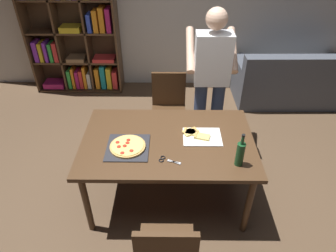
{
  "coord_description": "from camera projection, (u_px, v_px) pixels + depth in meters",
  "views": [
    {
      "loc": [
        0.02,
        -2.2,
        2.51
      ],
      "look_at": [
        0.0,
        0.15,
        0.8
      ],
      "focal_mm": 32.11,
      "sensor_mm": 36.0,
      "label": 1
    }
  ],
  "objects": [
    {
      "name": "wine_bottle",
      "position": [
        240.0,
        153.0,
        2.47
      ],
      "size": [
        0.07,
        0.07,
        0.32
      ],
      "color": "#194723",
      "rests_on": "dining_table"
    },
    {
      "name": "dining_table",
      "position": [
        168.0,
        145.0,
        2.85
      ],
      "size": [
        1.61,
        1.03,
        0.75
      ],
      "color": "#4C331E",
      "rests_on": "ground_plane"
    },
    {
      "name": "person_serving_pizza",
      "position": [
        211.0,
        78.0,
        3.29
      ],
      "size": [
        0.55,
        0.54,
        1.75
      ],
      "color": "#38476B",
      "rests_on": "ground_plane"
    },
    {
      "name": "kitchen_scissors",
      "position": [
        166.0,
        160.0,
        2.58
      ],
      "size": [
        0.2,
        0.12,
        0.01
      ],
      "color": "silver",
      "rests_on": "dining_table"
    },
    {
      "name": "bookshelf",
      "position": [
        74.0,
        31.0,
        4.61
      ],
      "size": [
        1.4,
        0.35,
        1.95
      ],
      "color": "#513823",
      "rests_on": "ground_plane"
    },
    {
      "name": "ground_plane",
      "position": [
        168.0,
        194.0,
        3.25
      ],
      "size": [
        12.0,
        12.0,
        0.0
      ],
      "primitive_type": "plane",
      "color": "brown"
    },
    {
      "name": "couch",
      "position": [
        291.0,
        83.0,
        4.66
      ],
      "size": [
        1.71,
        0.88,
        0.85
      ],
      "color": "#4C515B",
      "rests_on": "ground_plane"
    },
    {
      "name": "chair_far_side",
      "position": [
        169.0,
        105.0,
        3.76
      ],
      "size": [
        0.42,
        0.42,
        0.9
      ],
      "color": "#472D19",
      "rests_on": "ground_plane"
    },
    {
      "name": "pizza_slices_on_towel",
      "position": [
        198.0,
        135.0,
        2.85
      ],
      "size": [
        0.37,
        0.28,
        0.03
      ],
      "color": "white",
      "rests_on": "dining_table"
    },
    {
      "name": "pepperoni_pizza_on_tray",
      "position": [
        128.0,
        147.0,
        2.71
      ],
      "size": [
        0.38,
        0.38,
        0.04
      ],
      "color": "#2D2D33",
      "rests_on": "dining_table"
    }
  ]
}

